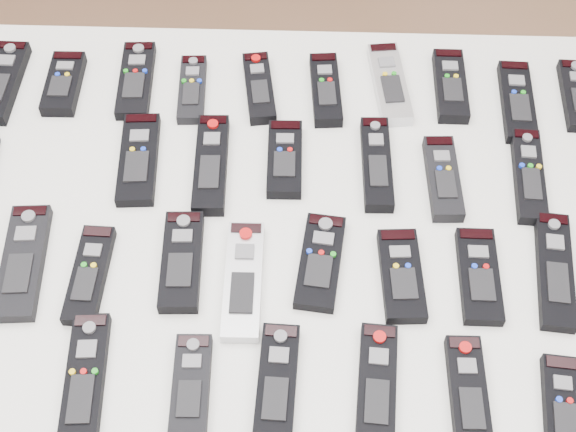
{
  "coord_description": "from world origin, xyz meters",
  "views": [
    {
      "loc": [
        0.14,
        -0.76,
        1.81
      ],
      "look_at": [
        0.12,
        -0.05,
        0.8
      ],
      "focal_mm": 50.0,
      "sensor_mm": 36.0,
      "label": 1
    }
  ],
  "objects_px": {
    "table": "(288,244)",
    "remote_22": "(243,280)",
    "remote_33": "(468,395)",
    "remote_20": "(89,275)",
    "remote_1": "(64,84)",
    "remote_2": "(136,80)",
    "remote_12": "(211,164)",
    "remote_24": "(401,275)",
    "remote_31": "(277,385)",
    "remote_13": "(285,159)",
    "remote_34": "(562,409)",
    "remote_7": "(450,86)",
    "remote_14": "(377,164)",
    "remote_0": "(2,82)",
    "remote_4": "(259,88)",
    "remote_11": "(139,159)",
    "remote_30": "(191,388)",
    "remote_3": "(192,89)",
    "remote_16": "(529,176)",
    "remote_26": "(555,270)",
    "remote_6": "(389,84)",
    "remote_32": "(377,387)",
    "remote_29": "(85,382)",
    "remote_19": "(23,262)",
    "remote_23": "(320,262)",
    "remote_8": "(517,102)",
    "remote_21": "(182,261)",
    "remote_15": "(443,178)",
    "remote_5": "(326,90)",
    "remote_25": "(479,276)"
  },
  "relations": [
    {
      "from": "table",
      "to": "remote_22",
      "type": "bearing_deg",
      "value": -119.32
    },
    {
      "from": "remote_33",
      "to": "remote_20",
      "type": "bearing_deg",
      "value": 161.74
    },
    {
      "from": "table",
      "to": "remote_1",
      "type": "relative_size",
      "value": 9.0
    },
    {
      "from": "remote_2",
      "to": "remote_12",
      "type": "distance_m",
      "value": 0.24
    },
    {
      "from": "remote_24",
      "to": "remote_31",
      "type": "xyz_separation_m",
      "value": [
        -0.18,
        -0.18,
        0.0
      ]
    },
    {
      "from": "remote_13",
      "to": "remote_34",
      "type": "relative_size",
      "value": 1.0
    },
    {
      "from": "remote_7",
      "to": "remote_14",
      "type": "relative_size",
      "value": 0.88
    },
    {
      "from": "remote_0",
      "to": "remote_4",
      "type": "distance_m",
      "value": 0.45
    },
    {
      "from": "remote_11",
      "to": "remote_4",
      "type": "bearing_deg",
      "value": 37.76
    },
    {
      "from": "remote_11",
      "to": "remote_34",
      "type": "distance_m",
      "value": 0.75
    },
    {
      "from": "remote_4",
      "to": "remote_31",
      "type": "distance_m",
      "value": 0.56
    },
    {
      "from": "remote_0",
      "to": "remote_30",
      "type": "distance_m",
      "value": 0.68
    },
    {
      "from": "remote_3",
      "to": "remote_16",
      "type": "xyz_separation_m",
      "value": [
        0.56,
        -0.18,
        0.0
      ]
    },
    {
      "from": "remote_14",
      "to": "remote_26",
      "type": "bearing_deg",
      "value": -38.08
    },
    {
      "from": "remote_6",
      "to": "remote_16",
      "type": "distance_m",
      "value": 0.29
    },
    {
      "from": "remote_6",
      "to": "remote_32",
      "type": "xyz_separation_m",
      "value": [
        -0.04,
        -0.57,
        -0.0
      ]
    },
    {
      "from": "remote_29",
      "to": "remote_33",
      "type": "bearing_deg",
      "value": -3.75
    },
    {
      "from": "remote_0",
      "to": "remote_20",
      "type": "height_order",
      "value": "remote_0"
    },
    {
      "from": "table",
      "to": "remote_13",
      "type": "bearing_deg",
      "value": 94.33
    },
    {
      "from": "remote_0",
      "to": "remote_3",
      "type": "relative_size",
      "value": 1.22
    },
    {
      "from": "remote_22",
      "to": "remote_24",
      "type": "relative_size",
      "value": 1.28
    },
    {
      "from": "remote_16",
      "to": "remote_19",
      "type": "bearing_deg",
      "value": -163.0
    },
    {
      "from": "remote_0",
      "to": "remote_31",
      "type": "relative_size",
      "value": 1.06
    },
    {
      "from": "remote_1",
      "to": "remote_23",
      "type": "bearing_deg",
      "value": -38.47
    },
    {
      "from": "remote_31",
      "to": "remote_30",
      "type": "bearing_deg",
      "value": -174.0
    },
    {
      "from": "remote_8",
      "to": "remote_31",
      "type": "xyz_separation_m",
      "value": [
        -0.4,
        -0.54,
        0.0
      ]
    },
    {
      "from": "remote_29",
      "to": "remote_31",
      "type": "relative_size",
      "value": 1.15
    },
    {
      "from": "remote_7",
      "to": "remote_29",
      "type": "xyz_separation_m",
      "value": [
        -0.54,
        -0.57,
        -0.0
      ]
    },
    {
      "from": "remote_1",
      "to": "remote_2",
      "type": "relative_size",
      "value": 0.8
    },
    {
      "from": "remote_2",
      "to": "remote_12",
      "type": "height_order",
      "value": "remote_12"
    },
    {
      "from": "remote_26",
      "to": "remote_23",
      "type": "bearing_deg",
      "value": -175.0
    },
    {
      "from": "remote_8",
      "to": "remote_21",
      "type": "distance_m",
      "value": 0.65
    },
    {
      "from": "remote_12",
      "to": "remote_13",
      "type": "height_order",
      "value": "remote_12"
    },
    {
      "from": "remote_6",
      "to": "remote_33",
      "type": "xyz_separation_m",
      "value": [
        0.08,
        -0.58,
        0.0
      ]
    },
    {
      "from": "remote_19",
      "to": "remote_26",
      "type": "height_order",
      "value": "remote_19"
    },
    {
      "from": "remote_19",
      "to": "remote_31",
      "type": "height_order",
      "value": "remote_31"
    },
    {
      "from": "remote_30",
      "to": "remote_12",
      "type": "bearing_deg",
      "value": 89.42
    },
    {
      "from": "remote_6",
      "to": "remote_15",
      "type": "bearing_deg",
      "value": -76.31
    },
    {
      "from": "remote_5",
      "to": "remote_16",
      "type": "distance_m",
      "value": 0.37
    },
    {
      "from": "table",
      "to": "remote_24",
      "type": "relative_size",
      "value": 8.21
    },
    {
      "from": "remote_22",
      "to": "remote_32",
      "type": "height_order",
      "value": "same"
    },
    {
      "from": "remote_13",
      "to": "remote_5",
      "type": "bearing_deg",
      "value": 66.38
    },
    {
      "from": "remote_21",
      "to": "remote_31",
      "type": "height_order",
      "value": "same"
    },
    {
      "from": "remote_15",
      "to": "remote_8",
      "type": "bearing_deg",
      "value": 48.52
    },
    {
      "from": "remote_14",
      "to": "remote_15",
      "type": "distance_m",
      "value": 0.11
    },
    {
      "from": "remote_23",
      "to": "remote_33",
      "type": "height_order",
      "value": "remote_33"
    },
    {
      "from": "remote_8",
      "to": "remote_25",
      "type": "bearing_deg",
      "value": -104.23
    },
    {
      "from": "remote_0",
      "to": "remote_1",
      "type": "distance_m",
      "value": 0.11
    },
    {
      "from": "remote_13",
      "to": "remote_31",
      "type": "height_order",
      "value": "same"
    },
    {
      "from": "remote_4",
      "to": "remote_26",
      "type": "bearing_deg",
      "value": -46.47
    }
  ]
}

